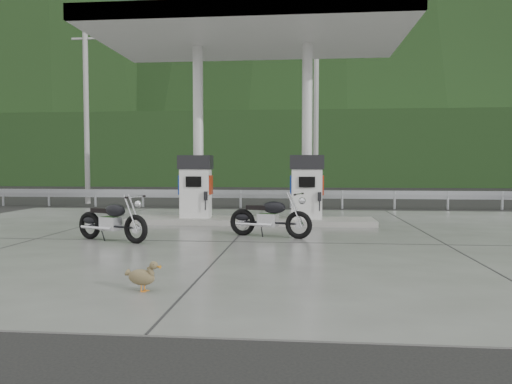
# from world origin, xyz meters

# --- Properties ---
(ground) EXTENTS (160.00, 160.00, 0.00)m
(ground) POSITION_xyz_m (0.00, 0.00, 0.00)
(ground) COLOR black
(ground) RESTS_ON ground
(forecourt_apron) EXTENTS (18.00, 14.00, 0.02)m
(forecourt_apron) POSITION_xyz_m (0.00, 0.00, 0.01)
(forecourt_apron) COLOR #62635E
(forecourt_apron) RESTS_ON ground
(pump_island) EXTENTS (7.00, 1.40, 0.15)m
(pump_island) POSITION_xyz_m (0.00, 2.50, 0.10)
(pump_island) COLOR #99978E
(pump_island) RESTS_ON forecourt_apron
(gas_pump_left) EXTENTS (0.95, 0.55, 1.80)m
(gas_pump_left) POSITION_xyz_m (-1.60, 2.50, 1.07)
(gas_pump_left) COLOR white
(gas_pump_left) RESTS_ON pump_island
(gas_pump_right) EXTENTS (0.95, 0.55, 1.80)m
(gas_pump_right) POSITION_xyz_m (1.60, 2.50, 1.07)
(gas_pump_right) COLOR white
(gas_pump_right) RESTS_ON pump_island
(canopy_column_left) EXTENTS (0.30, 0.30, 5.00)m
(canopy_column_left) POSITION_xyz_m (-1.60, 2.90, 2.67)
(canopy_column_left) COLOR silver
(canopy_column_left) RESTS_ON pump_island
(canopy_column_right) EXTENTS (0.30, 0.30, 5.00)m
(canopy_column_right) POSITION_xyz_m (1.60, 2.90, 2.67)
(canopy_column_right) COLOR silver
(canopy_column_right) RESTS_ON pump_island
(canopy_roof) EXTENTS (8.50, 5.00, 0.40)m
(canopy_roof) POSITION_xyz_m (0.00, 2.50, 5.37)
(canopy_roof) COLOR silver
(canopy_roof) RESTS_ON canopy_column_left
(guardrail) EXTENTS (26.00, 0.16, 1.42)m
(guardrail) POSITION_xyz_m (0.00, 8.00, 0.71)
(guardrail) COLOR #9FA3A7
(guardrail) RESTS_ON ground
(road) EXTENTS (60.00, 7.00, 0.01)m
(road) POSITION_xyz_m (0.00, 11.50, 0.00)
(road) COLOR black
(road) RESTS_ON ground
(utility_pole_a) EXTENTS (0.22, 0.22, 8.00)m
(utility_pole_a) POSITION_xyz_m (-8.00, 9.50, 4.00)
(utility_pole_a) COLOR gray
(utility_pole_a) RESTS_ON ground
(utility_pole_b) EXTENTS (0.22, 0.22, 8.00)m
(utility_pole_b) POSITION_xyz_m (2.00, 9.50, 4.00)
(utility_pole_b) COLOR gray
(utility_pole_b) RESTS_ON ground
(tree_band) EXTENTS (80.00, 6.00, 6.00)m
(tree_band) POSITION_xyz_m (0.00, 30.00, 3.00)
(tree_band) COLOR black
(tree_band) RESTS_ON ground
(forested_hills) EXTENTS (100.00, 40.00, 140.00)m
(forested_hills) POSITION_xyz_m (0.00, 60.00, 0.00)
(forested_hills) COLOR black
(forested_hills) RESTS_ON ground
(motorcycle_left) EXTENTS (1.94, 1.28, 0.88)m
(motorcycle_left) POSITION_xyz_m (-2.66, -1.14, 0.46)
(motorcycle_left) COLOR black
(motorcycle_left) RESTS_ON forecourt_apron
(motorcycle_right) EXTENTS (1.99, 1.15, 0.90)m
(motorcycle_right) POSITION_xyz_m (0.74, -0.18, 0.47)
(motorcycle_right) COLOR black
(motorcycle_right) RESTS_ON forecourt_apron
(duck) EXTENTS (0.50, 0.28, 0.35)m
(duck) POSITION_xyz_m (-0.60, -5.33, 0.19)
(duck) COLOR brown
(duck) RESTS_ON forecourt_apron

